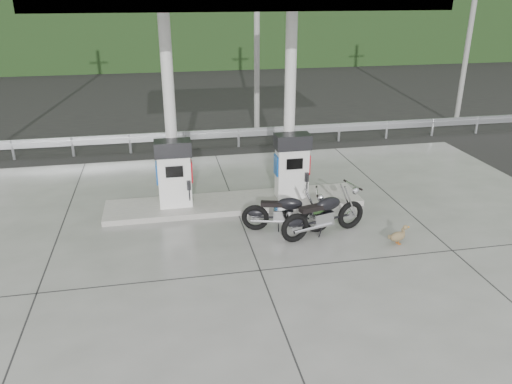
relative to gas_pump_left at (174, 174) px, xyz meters
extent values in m
plane|color=black|center=(1.60, -2.50, -1.07)|extent=(160.00, 160.00, 0.00)
cube|color=slate|center=(1.60, -2.50, -1.06)|extent=(18.00, 14.00, 0.02)
cube|color=gray|center=(1.60, 0.00, -0.98)|extent=(7.00, 1.40, 0.15)
cylinder|color=white|center=(0.00, 0.40, 1.60)|extent=(0.30, 0.30, 5.00)
cylinder|color=white|center=(3.20, 0.40, 1.60)|extent=(0.30, 0.30, 5.00)
cube|color=black|center=(1.60, 9.00, -1.07)|extent=(60.00, 7.00, 0.01)
cylinder|color=gray|center=(3.60, 7.00, 2.93)|extent=(0.22, 0.22, 8.00)
cylinder|color=gray|center=(12.60, 7.00, 2.93)|extent=(0.22, 0.22, 8.00)
cube|color=black|center=(1.60, 27.50, 1.93)|extent=(80.00, 6.00, 6.00)
camera|label=1|loc=(-0.26, -12.50, 4.52)|focal=35.00mm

